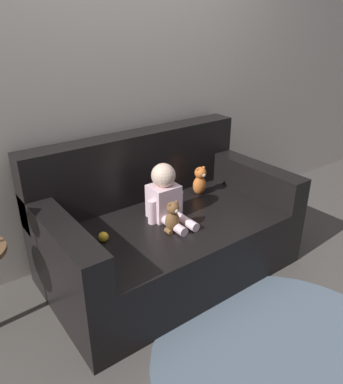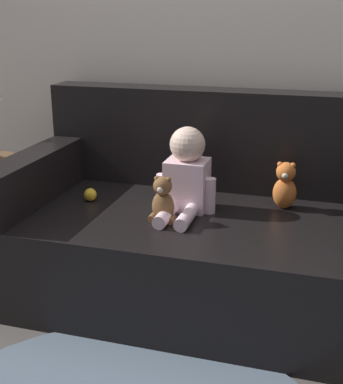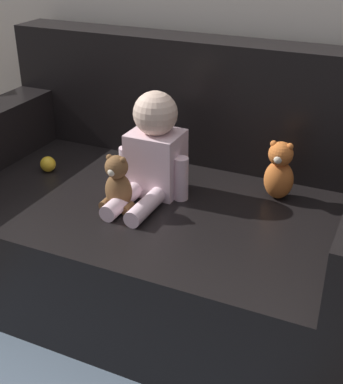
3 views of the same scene
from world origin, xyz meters
TOP-DOWN VIEW (x-y plane):
  - ground_plane at (0.00, 0.00)m, footprint 12.00×12.00m
  - wall_back at (0.00, 0.56)m, footprint 8.00×0.05m
  - couch at (0.00, 0.06)m, footprint 1.65×0.95m
  - person_baby at (-0.03, 0.01)m, footprint 0.27×0.36m
  - teddy_bear_brown at (-0.08, -0.14)m, footprint 0.12×0.09m
  - plush_toy_side at (0.39, 0.16)m, footprint 0.11×0.10m
  - toy_ball at (-0.49, -0.00)m, footprint 0.06×0.06m
  - floor_rug at (0.02, -1.02)m, footprint 1.46×1.46m

SIDE VIEW (x-z plane):
  - ground_plane at x=0.00m, z-range 0.00..0.00m
  - floor_rug at x=0.02m, z-range 0.00..0.01m
  - couch at x=0.00m, z-range -0.14..0.77m
  - toy_ball at x=-0.49m, z-range 0.42..0.48m
  - teddy_bear_brown at x=-0.08m, z-range 0.42..0.62m
  - plush_toy_side at x=0.39m, z-range 0.42..0.64m
  - person_baby at x=-0.03m, z-range 0.39..0.77m
  - wall_back at x=0.00m, z-range 0.00..2.60m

